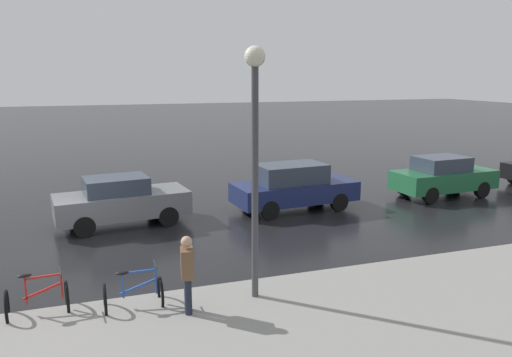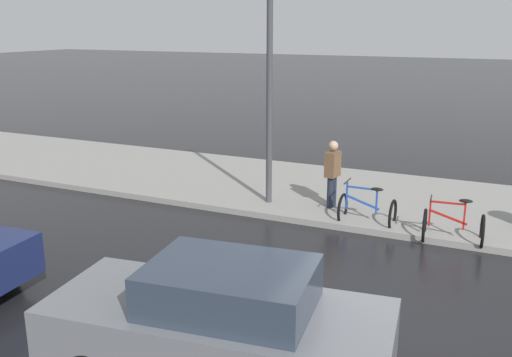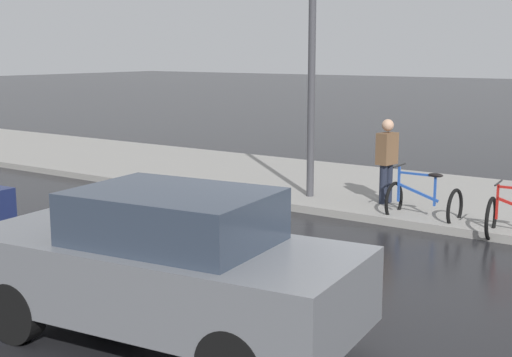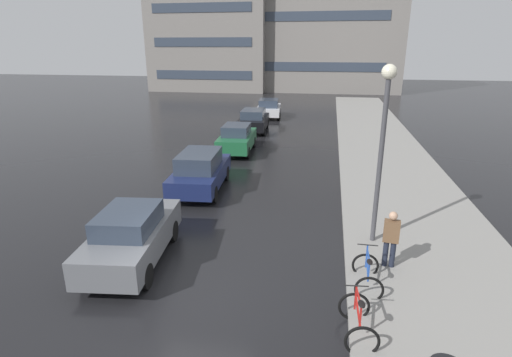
{
  "view_description": "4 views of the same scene",
  "coord_description": "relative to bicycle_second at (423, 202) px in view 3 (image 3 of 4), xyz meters",
  "views": [
    {
      "loc": [
        13.71,
        0.5,
        4.71
      ],
      "look_at": [
        -0.47,
        5.36,
        1.59
      ],
      "focal_mm": 35.0,
      "sensor_mm": 36.0,
      "label": 1
    },
    {
      "loc": [
        -7.5,
        -1.51,
        4.26
      ],
      "look_at": [
        2.11,
        2.92,
        1.37
      ],
      "focal_mm": 40.0,
      "sensor_mm": 36.0,
      "label": 2
    },
    {
      "loc": [
        -7.26,
        -3.33,
        2.93
      ],
      "look_at": [
        1.58,
        2.92,
        0.98
      ],
      "focal_mm": 50.0,
      "sensor_mm": 36.0,
      "label": 3
    },
    {
      "loc": [
        2.94,
        -7.65,
        5.69
      ],
      "look_at": [
        0.53,
        5.47,
        1.27
      ],
      "focal_mm": 28.0,
      "sensor_mm": 36.0,
      "label": 4
    }
  ],
  "objects": [
    {
      "name": "bicycle_second",
      "position": [
        0.0,
        0.0,
        0.0
      ],
      "size": [
        0.69,
        1.15,
        0.99
      ],
      "color": "black",
      "rests_on": "ground"
    },
    {
      "name": "ground_plane",
      "position": [
        -4.08,
        -1.19,
        -0.38
      ],
      "size": [
        140.0,
        140.0,
        0.0
      ],
      "primitive_type": "plane",
      "color": "black"
    },
    {
      "name": "sidewalk_kerb",
      "position": [
        1.92,
        8.81,
        -0.31
      ],
      "size": [
        4.8,
        60.0,
        0.14
      ],
      "primitive_type": "cube",
      "color": "gray",
      "rests_on": "ground"
    },
    {
      "name": "streetlamp",
      "position": [
        0.36,
        2.46,
        3.15
      ],
      "size": [
        0.41,
        0.41,
        5.26
      ],
      "color": "#424247",
      "rests_on": "ground"
    },
    {
      "name": "car_grey",
      "position": [
        -6.25,
        0.22,
        0.41
      ],
      "size": [
        2.16,
        4.27,
        1.58
      ],
      "color": "slate",
      "rests_on": "ground"
    },
    {
      "name": "pedestrian",
      "position": [
        0.62,
        0.99,
        0.58
      ],
      "size": [
        0.43,
        0.3,
        1.7
      ],
      "color": "#1E2333",
      "rests_on": "ground"
    }
  ]
}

